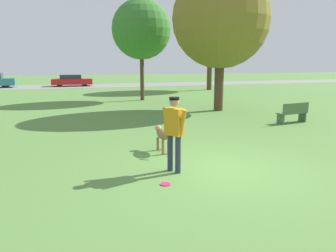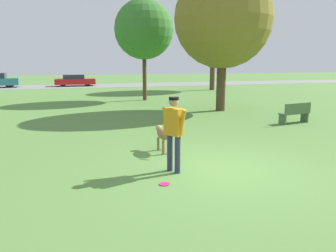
{
  "view_description": "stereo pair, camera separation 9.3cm",
  "coord_description": "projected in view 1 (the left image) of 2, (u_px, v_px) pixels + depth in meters",
  "views": [
    {
      "loc": [
        -3.36,
        -6.58,
        2.46
      ],
      "look_at": [
        -1.0,
        1.04,
        0.9
      ],
      "focal_mm": 35.0,
      "sensor_mm": 36.0,
      "label": 1
    },
    {
      "loc": [
        -3.28,
        -6.6,
        2.46
      ],
      "look_at": [
        -1.0,
        1.04,
        0.9
      ],
      "focal_mm": 35.0,
      "sensor_mm": 36.0,
      "label": 2
    }
  ],
  "objects": [
    {
      "name": "frisbee",
      "position": [
        165.0,
        184.0,
        6.69
      ],
      "size": [
        0.22,
        0.22,
        0.02
      ],
      "color": "#E52366",
      "rests_on": "ground_plane"
    },
    {
      "name": "ground_plane",
      "position": [
        222.0,
        170.0,
        7.62
      ],
      "size": [
        120.0,
        120.0,
        0.0
      ],
      "primitive_type": "plane",
      "color": "#56843D"
    },
    {
      "name": "tree_near_right",
      "position": [
        221.0,
        19.0,
        16.08
      ],
      "size": [
        4.82,
        4.82,
        6.95
      ],
      "color": "#4C3826",
      "rests_on": "ground_plane"
    },
    {
      "name": "park_bench",
      "position": [
        293.0,
        112.0,
        13.33
      ],
      "size": [
        1.45,
        0.64,
        0.84
      ],
      "rotation": [
        0.0,
        0.0,
        3.31
      ],
      "color": "#4C6B42",
      "rests_on": "ground_plane"
    },
    {
      "name": "far_road_strip",
      "position": [
        99.0,
        86.0,
        34.56
      ],
      "size": [
        120.0,
        6.0,
        0.01
      ],
      "color": "gray",
      "rests_on": "ground_plane"
    },
    {
      "name": "tree_mid_center",
      "position": [
        141.0,
        30.0,
        20.67
      ],
      "size": [
        3.76,
        3.76,
        6.37
      ],
      "color": "#4C3826",
      "rests_on": "ground_plane"
    },
    {
      "name": "parked_car_red",
      "position": [
        72.0,
        80.0,
        33.92
      ],
      "size": [
        4.08,
        1.9,
        1.19
      ],
      "rotation": [
        0.0,
        0.0,
        -0.02
      ],
      "color": "red",
      "rests_on": "ground_plane"
    },
    {
      "name": "tree_far_right",
      "position": [
        211.0,
        23.0,
        28.42
      ],
      "size": [
        4.96,
        4.96,
        8.29
      ],
      "color": "#4C3826",
      "rests_on": "ground_plane"
    },
    {
      "name": "dog",
      "position": [
        163.0,
        135.0,
        9.07
      ],
      "size": [
        0.32,
        1.1,
        0.68
      ],
      "rotation": [
        0.0,
        0.0,
        1.6
      ],
      "color": "olive",
      "rests_on": "ground_plane"
    },
    {
      "name": "person",
      "position": [
        174.0,
        128.0,
        7.28
      ],
      "size": [
        0.43,
        0.64,
        1.71
      ],
      "rotation": [
        0.0,
        0.0,
        -1.04
      ],
      "color": "#2D334C",
      "rests_on": "ground_plane"
    }
  ]
}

